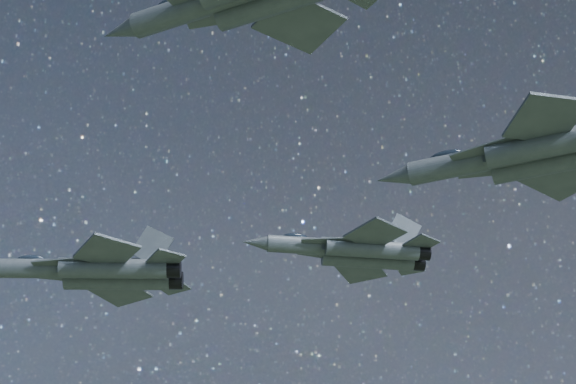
# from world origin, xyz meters

# --- Properties ---
(jet_lead) EXTENTS (19.76, 13.48, 4.96)m
(jet_lead) POSITION_xyz_m (-21.93, 7.12, 153.22)
(jet_lead) COLOR #394248
(jet_left) EXTENTS (17.55, 11.69, 4.46)m
(jet_left) POSITION_xyz_m (0.12, 12.79, 155.61)
(jet_left) COLOR #394248
(jet_slot) EXTENTS (19.42, 13.51, 4.88)m
(jet_slot) POSITION_xyz_m (15.53, -6.34, 151.17)
(jet_slot) COLOR #394248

